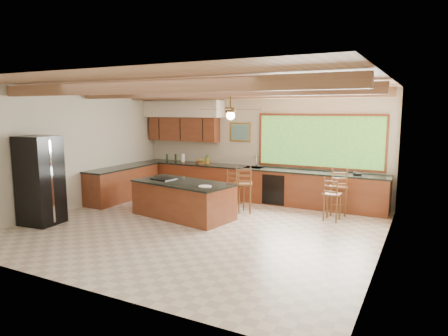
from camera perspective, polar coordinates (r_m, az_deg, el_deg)
The scene contains 9 objects.
ground at distance 8.57m, azimuth -3.63°, elevation -8.52°, with size 7.20×7.20×0.00m, color beige.
room_shell at distance 8.85m, azimuth -2.52°, elevation 6.59°, with size 7.27×6.54×3.02m.
counter_run at distance 10.99m, azimuth -0.54°, elevation -2.24°, with size 7.12×3.10×1.23m.
island at distance 9.36m, azimuth -5.87°, elevation -4.47°, with size 2.53×1.51×0.85m.
refrigerator at distance 9.52m, azimuth -24.80°, elevation -1.62°, with size 0.82×0.80×1.93m.
bar_stool_a at distance 9.69m, azimuth 1.55°, elevation -2.71°, with size 0.39×0.39×1.06m.
bar_stool_b at distance 9.59m, azimuth 2.62°, elevation -2.39°, with size 0.56×0.56×1.18m.
bar_stool_c at distance 9.76m, azimuth 15.94°, elevation -2.69°, with size 0.50×0.50×1.13m.
bar_stool_d at distance 9.23m, azimuth 15.14°, elevation -3.75°, with size 0.38×0.38×1.01m.
Camera 1 is at (4.24, -7.02, 2.49)m, focal length 32.00 mm.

